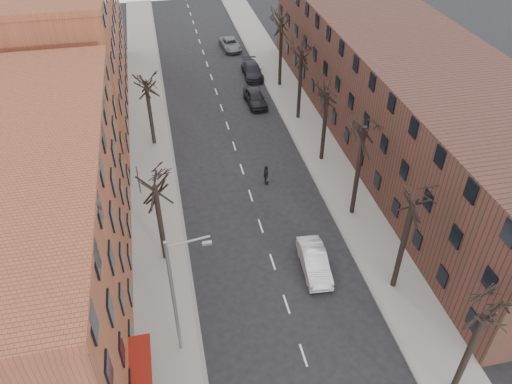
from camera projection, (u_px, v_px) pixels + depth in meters
sidewalk_left at (150, 139)px, 49.69m from camera, size 4.00×90.00×0.15m
sidewalk_right at (304, 122)px, 52.33m from camera, size 4.00×90.00×0.15m
building_left_near at (14, 243)px, 29.29m from camera, size 12.00×26.00×12.00m
building_left_far at (58, 44)px, 51.07m from camera, size 12.00×28.00×14.00m
building_right at (404, 93)px, 46.76m from camera, size 12.00×50.00×10.00m
tree_right_b at (393, 286)px, 34.54m from camera, size 5.20×5.20×10.80m
tree_right_c at (351, 213)px, 40.72m from camera, size 5.20×5.20×11.60m
tree_right_d at (321, 159)px, 46.90m from camera, size 5.20×5.20×10.00m
tree_right_e at (298, 118)px, 53.08m from camera, size 5.20×5.20×10.80m
tree_right_f at (279, 86)px, 59.26m from camera, size 5.20×5.20×11.60m
tree_left_a at (166, 258)px, 36.67m from camera, size 5.20×5.20×9.50m
tree_left_b at (155, 144)px, 49.03m from camera, size 5.20×5.20×9.50m
streetlight at (176, 294)px, 27.51m from camera, size 2.45×0.22×9.03m
silver_sedan at (314, 262)px, 35.30m from camera, size 1.99×4.91×1.58m
parked_car_near at (255, 97)px, 55.07m from camera, size 2.18×4.90×1.64m
parked_car_mid at (252, 70)px, 60.83m from camera, size 2.28×5.36×1.54m
parked_car_far at (230, 44)px, 67.67m from camera, size 2.72×5.14×1.38m
pedestrian_crossing at (266, 175)px, 43.31m from camera, size 0.66×1.18×1.90m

